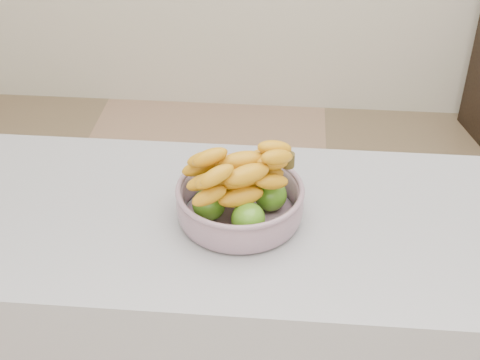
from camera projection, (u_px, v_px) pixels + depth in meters
The scene contains 2 objects.
counter at pixel (352, 360), 1.72m from camera, with size 2.00×0.60×0.90m, color gray.
fruit_bowl at pixel (240, 197), 1.45m from camera, with size 0.28×0.28×0.17m.
Camera 1 is at (-0.19, -1.33, 1.82)m, focal length 50.00 mm.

